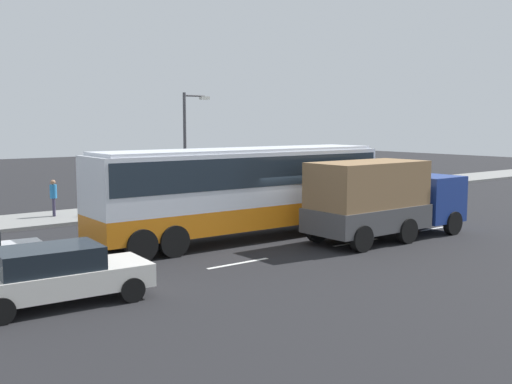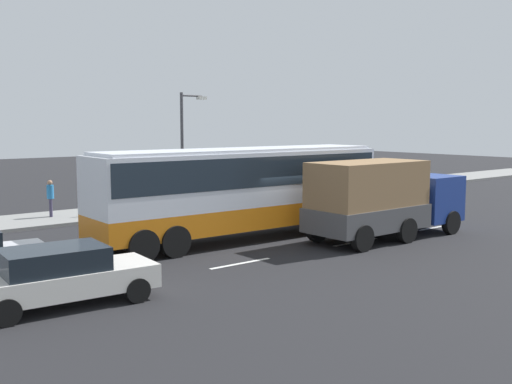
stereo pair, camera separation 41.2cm
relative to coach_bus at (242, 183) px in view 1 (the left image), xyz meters
name	(u,v)px [view 1 (the left image)]	position (x,y,z in m)	size (l,w,h in m)	color
ground_plane	(270,237)	(1.13, -0.33, -2.20)	(120.00, 120.00, 0.00)	black
sidewalk_curb	(156,208)	(1.13, 9.15, -2.13)	(80.00, 4.00, 0.15)	gray
lane_centreline	(318,249)	(1.04, -3.20, -2.20)	(34.24, 0.16, 0.01)	white
coach_bus	(242,183)	(0.00, 0.00, 0.00)	(12.28, 2.97, 3.55)	orange
cargo_truck	(384,198)	(4.38, -3.36, -0.58)	(7.22, 2.58, 3.08)	navy
car_white_minivan	(57,274)	(-8.73, -3.99, -1.41)	(4.56, 2.14, 1.50)	white
pedestrian_near_curb	(53,195)	(-4.16, 9.36, -1.05)	(0.32, 0.32, 1.73)	#38334C
pedestrian_at_crossing	(277,179)	(9.50, 9.29, -1.06)	(0.32, 0.32, 1.71)	#38334C
street_lamp	(188,142)	(2.27, 7.77, 1.37)	(1.54, 0.24, 5.91)	#47474C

